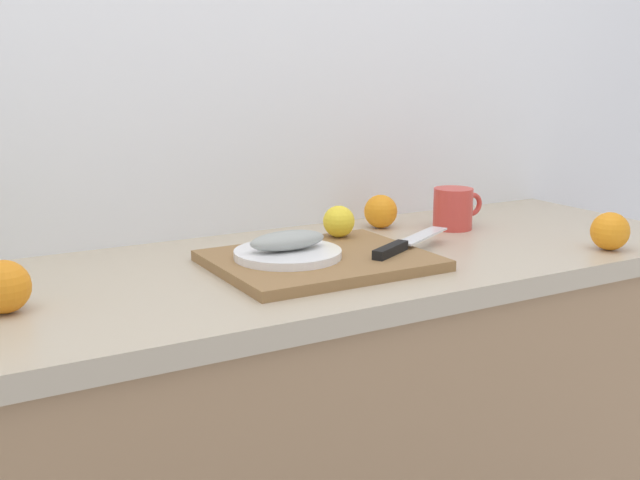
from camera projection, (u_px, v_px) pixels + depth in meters
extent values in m
cube|color=white|center=(188.00, 75.00, 1.62)|extent=(3.20, 0.05, 2.50)
cube|color=#B7A88E|center=(257.00, 279.00, 1.43)|extent=(2.00, 0.60, 0.04)
cube|color=olive|center=(320.00, 261.00, 1.45)|extent=(0.40, 0.32, 0.02)
cylinder|color=white|center=(288.00, 254.00, 1.43)|extent=(0.20, 0.20, 0.01)
ellipsoid|color=#999E99|center=(288.00, 240.00, 1.42)|extent=(0.15, 0.06, 0.04)
cube|color=silver|center=(422.00, 236.00, 1.57)|extent=(0.17, 0.12, 0.00)
cube|color=black|center=(390.00, 250.00, 1.45)|extent=(0.11, 0.07, 0.02)
sphere|color=yellow|center=(339.00, 221.00, 1.59)|extent=(0.07, 0.07, 0.07)
cylinder|color=#CC3F38|center=(453.00, 209.00, 1.76)|extent=(0.09, 0.09, 0.09)
torus|color=#CC3F38|center=(472.00, 204.00, 1.79)|extent=(0.06, 0.01, 0.06)
sphere|color=orange|center=(381.00, 211.00, 1.77)|extent=(0.08, 0.08, 0.08)
sphere|color=orange|center=(610.00, 231.00, 1.56)|extent=(0.08, 0.08, 0.08)
sphere|color=orange|center=(3.00, 287.00, 1.17)|extent=(0.08, 0.08, 0.08)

